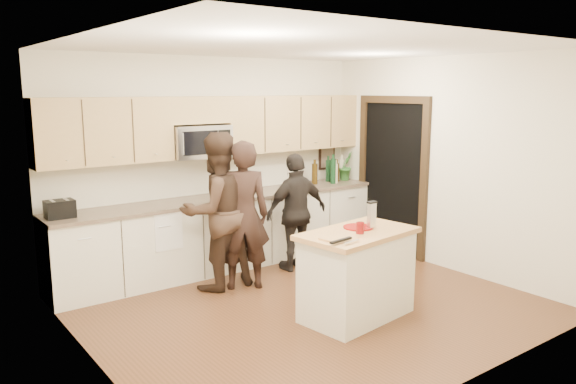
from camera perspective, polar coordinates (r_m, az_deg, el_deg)
floor at (r=6.16m, az=2.05°, el=-11.42°), size 4.50×4.50×0.00m
room_shell at (r=5.74m, az=2.17°, el=4.83°), size 4.52×4.02×2.71m
back_cabinetry at (r=7.34m, az=-6.24°, el=-3.99°), size 4.50×0.66×0.94m
upper_cabinetry at (r=7.27m, az=-6.82°, el=6.82°), size 4.50×0.33×0.75m
microwave at (r=7.08m, az=-9.04°, el=5.11°), size 0.76×0.41×0.40m
doorway at (r=7.99m, az=10.56°, el=2.09°), size 0.06×1.25×2.20m
framed_picture at (r=8.55m, az=3.96°, el=3.60°), size 0.30×0.03×0.38m
dish_towel at (r=6.67m, az=-12.51°, el=-2.72°), size 0.34×0.60×0.48m
island at (r=5.75m, az=7.02°, el=-8.27°), size 1.28×0.85×0.90m
red_plate at (r=5.75m, az=7.15°, el=-3.57°), size 0.31×0.31×0.02m
box_grater at (r=5.71m, az=8.49°, el=-2.22°), size 0.10×0.06×0.26m
drink_glass at (r=5.52m, az=7.34°, el=-3.64°), size 0.08×0.08×0.11m
cutting_board at (r=5.30m, az=4.79°, el=-4.71°), size 0.28×0.22×0.02m
tongs at (r=5.17m, az=5.40°, el=-4.91°), size 0.28×0.07×0.02m
knife at (r=5.17m, az=6.47°, el=-5.01°), size 0.20×0.04×0.01m
toaster at (r=6.43m, az=-22.18°, el=-1.61°), size 0.29×0.21×0.19m
bottle_cluster at (r=8.26m, az=4.43°, el=2.28°), size 0.65×0.27×0.42m
orchid at (r=8.47m, az=5.88°, el=2.66°), size 0.29×0.26×0.43m
woman_left at (r=6.45m, az=-4.65°, el=-2.38°), size 0.74×0.64×1.73m
woman_center at (r=6.48m, az=-7.28°, el=-1.97°), size 0.90×0.70×1.82m
woman_right at (r=7.13m, az=0.87°, el=-2.05°), size 0.90×0.41×1.50m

